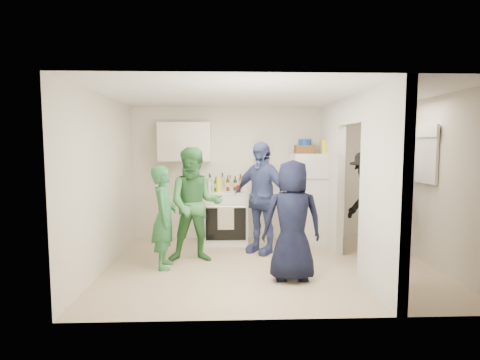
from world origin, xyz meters
name	(u,v)px	position (x,y,z in m)	size (l,w,h in m)	color
floor	(269,266)	(0.00, 0.00, 0.00)	(4.80, 4.80, 0.00)	tan
wall_back	(260,173)	(0.00, 1.70, 1.25)	(4.80, 4.80, 0.00)	silver
wall_front	(290,200)	(0.00, -1.70, 1.25)	(4.80, 4.80, 0.00)	silver
wall_left	(103,183)	(-2.40, 0.00, 1.25)	(3.40, 3.40, 0.00)	silver
wall_right	(432,182)	(2.40, 0.00, 1.25)	(3.40, 3.40, 0.00)	silver
ceiling	(271,95)	(0.00, 0.00, 2.50)	(4.80, 4.80, 0.00)	white
partition_pier_back	(331,176)	(1.20, 1.10, 1.25)	(0.12, 1.20, 2.50)	silver
partition_pier_front	(383,192)	(1.20, -1.10, 1.25)	(0.12, 1.20, 2.50)	silver
partition_header	(354,110)	(1.20, 0.00, 2.30)	(0.12, 1.00, 0.40)	silver
stove	(226,217)	(-0.65, 1.37, 0.48)	(0.81, 0.67, 0.96)	white
upper_cabinet	(185,142)	(-1.40, 1.52, 1.85)	(0.95, 0.34, 0.70)	silver
fridge	(310,198)	(0.89, 1.34, 0.82)	(0.67, 0.65, 1.64)	white
wicker_basket	(305,149)	(0.79, 1.39, 1.71)	(0.35, 0.25, 0.15)	brown
blue_bowl	(305,142)	(0.79, 1.39, 1.84)	(0.24, 0.24, 0.11)	navy
yellow_cup_stack_top	(324,147)	(1.11, 1.24, 1.76)	(0.09, 0.09, 0.25)	yellow
wall_clock	(263,150)	(0.05, 1.68, 1.70)	(0.22, 0.22, 0.03)	white
spice_shelf	(260,168)	(0.00, 1.65, 1.35)	(0.35, 0.08, 0.03)	olive
nook_window	(424,154)	(2.38, 0.20, 1.65)	(0.03, 0.70, 0.80)	black
nook_window_frame	(423,154)	(2.36, 0.20, 1.65)	(0.04, 0.76, 0.86)	white
nook_valance	(423,131)	(2.34, 0.20, 2.00)	(0.04, 0.82, 0.18)	white
yellow_cup_stack_stove	(219,185)	(-0.77, 1.15, 1.09)	(0.09, 0.09, 0.25)	yellow
red_cup	(238,189)	(-0.43, 1.17, 1.02)	(0.09, 0.09, 0.12)	#BA150C
person_green_left	(164,217)	(-1.54, 0.01, 0.75)	(0.55, 0.36, 1.50)	#2F763E
person_green_center	(195,205)	(-1.12, 0.30, 0.88)	(0.86, 0.67, 1.76)	#3A8449
person_denim	(261,198)	(-0.07, 0.73, 0.92)	(1.08, 0.45, 1.85)	#3B4781
person_navy	(292,220)	(0.23, -0.56, 0.80)	(0.78, 0.51, 1.60)	black
person_nook	(369,205)	(1.59, 0.31, 0.86)	(1.11, 0.64, 1.73)	black
bottle_a	(210,182)	(-0.93, 1.49, 1.11)	(0.06, 0.06, 0.28)	brown
bottle_b	(216,184)	(-0.82, 1.29, 1.09)	(0.08, 0.08, 0.26)	#205C1E
bottle_c	(222,181)	(-0.71, 1.54, 1.12)	(0.07, 0.07, 0.32)	#A5ADB3
bottle_d	(228,183)	(-0.61, 1.31, 1.11)	(0.06, 0.06, 0.28)	#58270F
bottle_e	(230,182)	(-0.57, 1.55, 1.10)	(0.06, 0.06, 0.27)	silver
bottle_f	(235,183)	(-0.48, 1.39, 1.10)	(0.07, 0.07, 0.26)	#14381A
bottle_g	(240,182)	(-0.38, 1.51, 1.11)	(0.07, 0.07, 0.29)	#A16F34
bottle_h	(209,182)	(-0.94, 1.24, 1.13)	(0.06, 0.06, 0.33)	#B5BDC2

